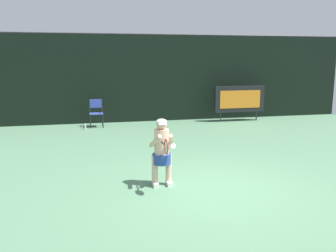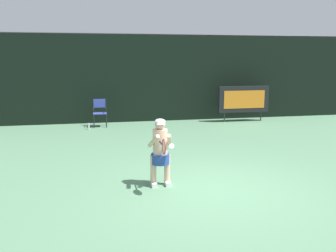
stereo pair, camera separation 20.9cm
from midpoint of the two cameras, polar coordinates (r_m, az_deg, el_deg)
The scene contains 7 objects.
ground at distance 7.52m, azimuth 7.11°, elevation -10.45°, with size 18.00×22.00×0.03m.
backdrop_screen at distance 15.49m, azimuth -3.71°, elevation 7.41°, with size 18.00×0.12×3.66m.
scoreboard at distance 15.79m, azimuth 10.72°, elevation 4.16°, with size 2.20×0.21×1.50m.
umpire_chair at distance 14.54m, azimuth -11.58°, elevation 2.27°, with size 0.52×0.44×1.08m.
water_bottle at distance 14.13m, azimuth -13.24°, elevation -0.07°, with size 0.07×0.07×0.27m.
tennis_player at distance 7.67m, azimuth -1.76°, elevation -3.77°, with size 0.53×0.60×1.44m.
tennis_racket at distance 7.06m, azimuth -1.17°, elevation -3.22°, with size 0.03×0.60×0.31m.
Camera 1 is at (-2.53, -6.75, 2.69)m, focal length 38.96 mm.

